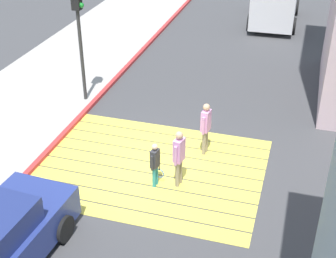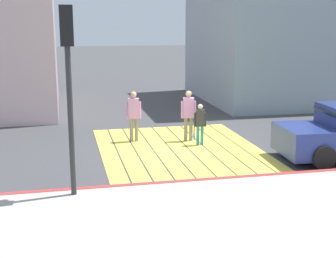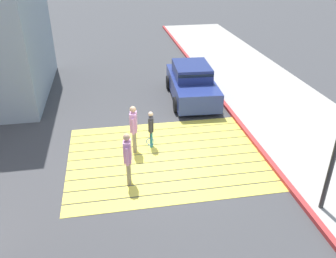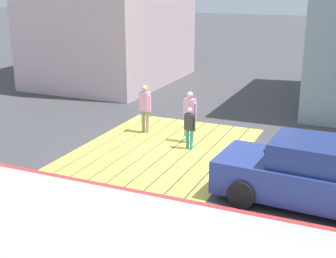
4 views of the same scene
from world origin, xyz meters
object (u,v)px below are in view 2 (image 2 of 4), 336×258
object	(u,v)px
traffic_light_corner	(68,63)
pedestrian_child_with_racket	(200,122)
pedestrian_adult_trailing	(188,112)
pedestrian_adult_lead	(134,113)

from	to	relation	value
traffic_light_corner	pedestrian_child_with_racket	xyz separation A→B (m)	(3.95, -4.08, -2.28)
traffic_light_corner	pedestrian_adult_trailing	size ratio (longest dim) A/B	2.52
traffic_light_corner	pedestrian_adult_trailing	distance (m)	6.32
pedestrian_adult_lead	pedestrian_child_with_racket	size ratio (longest dim) A/B	1.25
traffic_light_corner	pedestrian_adult_lead	xyz separation A→B (m)	(4.88, -2.10, -2.07)
traffic_light_corner	pedestrian_adult_trailing	xyz separation A→B (m)	(4.55, -3.86, -2.06)
pedestrian_adult_lead	pedestrian_adult_trailing	size ratio (longest dim) A/B	0.99
pedestrian_adult_lead	pedestrian_child_with_racket	xyz separation A→B (m)	(-0.93, -1.98, -0.22)
pedestrian_adult_lead	pedestrian_child_with_racket	distance (m)	2.20
pedestrian_adult_trailing	pedestrian_child_with_racket	world-z (taller)	pedestrian_adult_trailing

